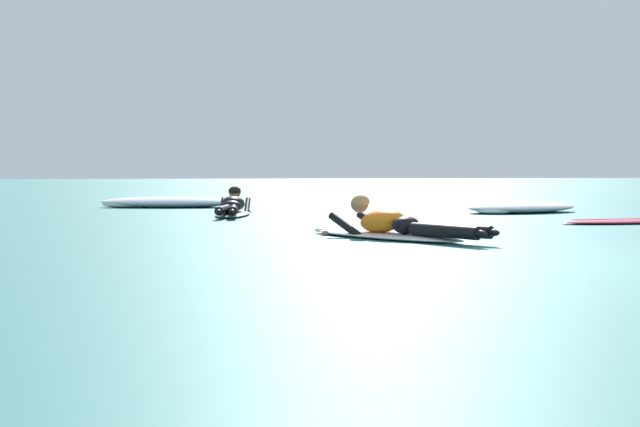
{
  "coord_description": "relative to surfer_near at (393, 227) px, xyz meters",
  "views": [
    {
      "loc": [
        -4.3,
        -6.48,
        0.79
      ],
      "look_at": [
        -2.24,
        5.68,
        0.16
      ],
      "focal_mm": 48.63,
      "sensor_mm": 36.0,
      "label": 1
    }
  ],
  "objects": [
    {
      "name": "surfer_near",
      "position": [
        0.0,
        0.0,
        0.0
      ],
      "size": [
        1.77,
        2.46,
        0.54
      ],
      "color": "white",
      "rests_on": "ground"
    },
    {
      "name": "surfer_far",
      "position": [
        -1.45,
        5.31,
        -0.0
      ],
      "size": [
        0.91,
        2.78,
        0.55
      ],
      "color": "silver",
      "rests_on": "ground"
    },
    {
      "name": "whitewater_back",
      "position": [
        3.85,
        5.49,
        -0.04
      ],
      "size": [
        2.57,
        1.83,
        0.2
      ],
      "color": "white",
      "rests_on": "ground"
    },
    {
      "name": "whitewater_mid_right",
      "position": [
        -2.58,
        8.77,
        -0.03
      ],
      "size": [
        2.89,
        1.51,
        0.23
      ],
      "color": "white",
      "rests_on": "ground"
    },
    {
      "name": "drifting_surfboard",
      "position": [
        4.09,
        2.18,
        -0.1
      ],
      "size": [
        2.12,
        0.72,
        0.16
      ],
      "color": "#E54C66",
      "rests_on": "ground"
    },
    {
      "name": "ground_plane",
      "position": [
        1.86,
        6.99,
        -0.13
      ],
      "size": [
        120.0,
        120.0,
        0.0
      ],
      "primitive_type": "plane",
      "color": "#387A75"
    }
  ]
}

